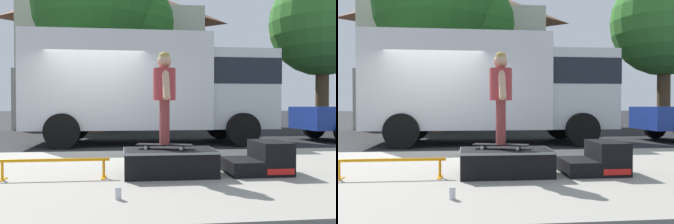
% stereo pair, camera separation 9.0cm
% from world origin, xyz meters
% --- Properties ---
extents(ground_plane, '(140.00, 140.00, 0.00)m').
position_xyz_m(ground_plane, '(0.00, 0.00, 0.00)').
color(ground_plane, black).
extents(sidewalk_slab, '(50.00, 5.00, 0.12)m').
position_xyz_m(sidewalk_slab, '(0.00, -3.00, 0.06)').
color(sidewalk_slab, gray).
rests_on(sidewalk_slab, ground).
extents(skate_box, '(1.27, 0.78, 0.36)m').
position_xyz_m(skate_box, '(1.35, -3.37, 0.31)').
color(skate_box, black).
rests_on(skate_box, sidewalk_slab).
extents(kicker_ramp, '(0.86, 0.75, 0.46)m').
position_xyz_m(kicker_ramp, '(2.67, -3.37, 0.31)').
color(kicker_ramp, black).
rests_on(kicker_ramp, sidewalk_slab).
extents(grind_rail, '(1.47, 0.28, 0.27)m').
position_xyz_m(grind_rail, '(-0.21, -3.44, 0.32)').
color(grind_rail, orange).
rests_on(grind_rail, sidewalk_slab).
extents(skateboard, '(0.80, 0.41, 0.07)m').
position_xyz_m(skateboard, '(1.28, -3.32, 0.54)').
color(skateboard, black).
rests_on(skateboard, skate_box).
extents(skater_kid, '(0.32, 0.67, 1.30)m').
position_xyz_m(skater_kid, '(1.28, -3.32, 1.31)').
color(skater_kid, brown).
rests_on(skater_kid, skateboard).
extents(soda_can, '(0.07, 0.07, 0.13)m').
position_xyz_m(soda_can, '(0.66, -4.63, 0.18)').
color(soda_can, silver).
rests_on(soda_can, sidewalk_slab).
extents(box_truck, '(6.91, 2.63, 3.05)m').
position_xyz_m(box_truck, '(1.55, 2.20, 1.70)').
color(box_truck, silver).
rests_on(box_truck, ground).
extents(street_tree_main, '(5.76, 5.24, 7.78)m').
position_xyz_m(street_tree_main, '(-0.02, 6.89, 5.00)').
color(street_tree_main, brown).
rests_on(street_tree_main, ground).
extents(street_tree_neighbour, '(5.11, 4.65, 7.07)m').
position_xyz_m(street_tree_neighbour, '(9.72, 6.91, 4.60)').
color(street_tree_neighbour, brown).
rests_on(street_tree_neighbour, ground).
extents(house_behind, '(9.54, 8.22, 8.40)m').
position_xyz_m(house_behind, '(0.20, 12.99, 4.24)').
color(house_behind, beige).
rests_on(house_behind, ground).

